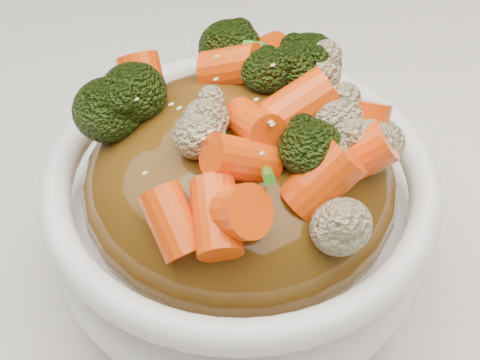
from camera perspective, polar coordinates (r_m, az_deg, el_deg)
tablecloth at (r=0.47m, az=0.33°, el=-4.70°), size 1.20×0.80×0.04m
bowl at (r=0.40m, az=0.00°, el=-3.05°), size 0.23×0.23×0.08m
sauce_base at (r=0.38m, az=0.00°, el=-0.30°), size 0.18×0.18×0.09m
carrots at (r=0.34m, az=0.00°, el=6.56°), size 0.18×0.18×0.05m
broccoli at (r=0.34m, az=0.00°, el=6.44°), size 0.18×0.18×0.04m
cauliflower at (r=0.34m, az=0.00°, el=6.19°), size 0.18×0.18×0.03m
scallions at (r=0.34m, az=0.00°, el=6.68°), size 0.14×0.14×0.02m
sesame_seeds at (r=0.34m, az=0.00°, el=6.68°), size 0.17×0.17×0.01m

